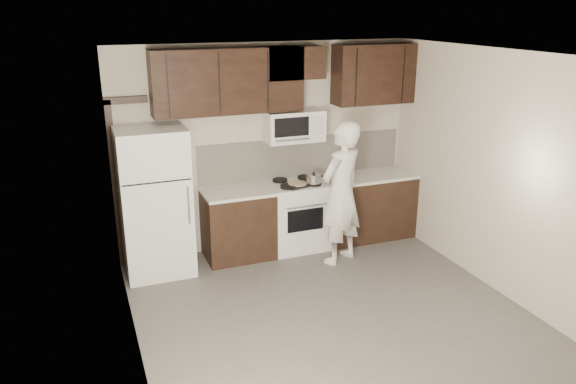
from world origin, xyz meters
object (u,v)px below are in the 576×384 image
refrigerator (155,202)px  person (341,193)px  stove (297,215)px  microwave (294,126)px

refrigerator → person: person is taller
person → refrigerator: bearing=-40.9°
stove → person: bearing=-59.6°
microwave → person: 1.08m
microwave → stove: bearing=-89.9°
microwave → refrigerator: bearing=-174.9°
stove → microwave: bearing=90.1°
stove → person: size_ratio=0.51×
stove → refrigerator: 1.90m
refrigerator → person: bearing=-14.0°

